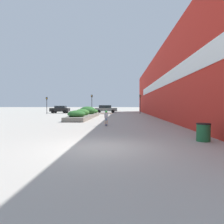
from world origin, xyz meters
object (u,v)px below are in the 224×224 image
at_px(skateboarder, 106,116).
at_px(traffic_light_right, 140,101).
at_px(skateboard, 106,125).
at_px(car_leftmost, 106,109).
at_px(traffic_light_far_left, 47,102).
at_px(car_center_left, 60,109).
at_px(traffic_light_left, 92,101).
at_px(trash_bin, 203,132).
at_px(car_center_right, 172,109).

height_order(skateboarder, traffic_light_right, traffic_light_right).
height_order(skateboard, car_leftmost, car_leftmost).
relative_size(car_leftmost, traffic_light_far_left, 1.50).
bearing_deg(car_center_left, traffic_light_far_left, 147.20).
relative_size(traffic_light_left, traffic_light_far_left, 1.13).
height_order(skateboarder, trash_bin, skateboarder).
bearing_deg(car_center_right, trash_bin, -11.57).
height_order(trash_bin, car_center_right, car_center_right).
relative_size(car_leftmost, car_center_left, 1.25).
bearing_deg(traffic_light_far_left, car_center_left, 57.20).
height_order(skateboarder, traffic_light_left, traffic_light_left).
distance_m(trash_bin, car_leftmost, 34.78).
bearing_deg(traffic_light_right, car_center_left, 169.61).
bearing_deg(car_leftmost, traffic_light_far_left, -63.03).
xyz_separation_m(car_center_left, traffic_light_right, (16.14, -2.96, 1.62)).
distance_m(skateboard, traffic_light_far_left, 25.57).
xyz_separation_m(car_center_left, car_center_right, (23.53, 3.20, -0.01)).
bearing_deg(car_center_left, car_center_right, -82.26).
height_order(skateboarder, traffic_light_far_left, traffic_light_far_left).
distance_m(skateboarder, car_center_left, 27.04).
relative_size(skateboarder, car_center_right, 0.26).
xyz_separation_m(trash_bin, traffic_light_left, (-9.46, 28.20, 2.03)).
bearing_deg(traffic_light_left, car_leftmost, 69.27).
distance_m(skateboard, car_center_right, 30.19).
xyz_separation_m(trash_bin, car_center_left, (-16.51, 31.11, 0.39)).
bearing_deg(car_leftmost, skateboard, 4.70).
distance_m(skateboarder, car_leftmost, 27.46).
relative_size(skateboarder, traffic_light_left, 0.31).
xyz_separation_m(skateboard, traffic_light_right, (4.64, 21.52, 2.35)).
bearing_deg(traffic_light_left, skateboard, -78.34).
xyz_separation_m(skateboarder, traffic_light_far_left, (-13.23, 21.78, 1.42)).
xyz_separation_m(trash_bin, traffic_light_far_left, (-18.25, 28.42, 1.78)).
relative_size(trash_bin, traffic_light_far_left, 0.26).
bearing_deg(car_center_right, skateboard, -23.50).
height_order(car_center_left, car_center_right, car_center_left).
distance_m(skateboarder, traffic_light_right, 22.07).
height_order(trash_bin, traffic_light_right, traffic_light_right).
relative_size(skateboard, car_center_left, 0.19).
xyz_separation_m(car_leftmost, car_center_left, (-9.25, -2.89, -0.04)).
height_order(trash_bin, traffic_light_left, traffic_light_left).
relative_size(skateboarder, traffic_light_far_left, 0.35).
xyz_separation_m(skateboard, traffic_light_far_left, (-13.23, 21.78, 2.13)).
relative_size(skateboard, car_center_right, 0.16).
bearing_deg(skateboarder, traffic_light_far_left, 119.02).
distance_m(trash_bin, car_center_left, 35.22).
bearing_deg(traffic_light_left, car_center_right, 20.35).
xyz_separation_m(skateboarder, traffic_light_right, (4.64, 21.52, 1.64)).
bearing_deg(traffic_light_far_left, trash_bin, -57.30).
bearing_deg(car_leftmost, skateboarder, 4.70).
bearing_deg(traffic_light_left, traffic_light_far_left, 178.57).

